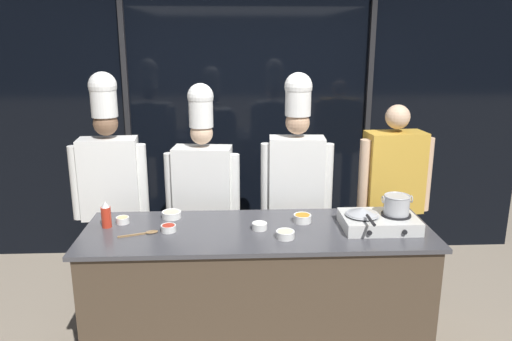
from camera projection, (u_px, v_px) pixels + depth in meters
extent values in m
cube|color=black|center=(249.00, 124.00, 5.00)|extent=(5.60, 0.04, 2.70)
cube|color=#232326|center=(128.00, 126.00, 4.90)|extent=(0.05, 0.05, 2.70)
cube|color=#232326|center=(367.00, 124.00, 5.01)|extent=(0.05, 0.05, 2.70)
cube|color=#4C3D2D|center=(258.00, 292.00, 3.54)|extent=(2.31, 0.75, 0.90)
cube|color=#47474C|center=(258.00, 231.00, 3.42)|extent=(2.39, 0.79, 0.03)
cube|color=silver|center=(379.00, 222.00, 3.43)|extent=(0.51, 0.37, 0.09)
cylinder|color=black|center=(362.00, 215.00, 3.42)|extent=(0.20, 0.20, 0.01)
cylinder|color=black|center=(370.00, 233.00, 3.24)|extent=(0.03, 0.01, 0.03)
cylinder|color=black|center=(396.00, 215.00, 3.43)|extent=(0.20, 0.20, 0.01)
cylinder|color=black|center=(405.00, 232.00, 3.25)|extent=(0.03, 0.01, 0.03)
cylinder|color=#ADAFB5|center=(363.00, 214.00, 3.41)|extent=(0.22, 0.22, 0.01)
cone|color=#ADAFB5|center=(363.00, 211.00, 3.41)|extent=(0.23, 0.23, 0.05)
cylinder|color=black|center=(371.00, 220.00, 3.21)|extent=(0.02, 0.18, 0.02)
cylinder|color=#B7BABF|center=(397.00, 205.00, 3.41)|extent=(0.17, 0.17, 0.13)
torus|color=#B7BABF|center=(397.00, 196.00, 3.39)|extent=(0.18, 0.18, 0.01)
torus|color=#B7BABF|center=(383.00, 199.00, 3.39)|extent=(0.01, 0.05, 0.05)
torus|color=#B7BABF|center=(411.00, 199.00, 3.40)|extent=(0.01, 0.05, 0.05)
cylinder|color=red|center=(106.00, 217.00, 3.44)|extent=(0.07, 0.07, 0.15)
cone|color=white|center=(105.00, 204.00, 3.41)|extent=(0.06, 0.06, 0.04)
cylinder|color=white|center=(172.00, 215.00, 3.63)|extent=(0.14, 0.14, 0.05)
torus|color=white|center=(171.00, 212.00, 3.62)|extent=(0.14, 0.14, 0.01)
cylinder|color=beige|center=(171.00, 213.00, 3.62)|extent=(0.11, 0.11, 0.03)
cylinder|color=white|center=(123.00, 220.00, 3.52)|extent=(0.09, 0.09, 0.04)
torus|color=white|center=(122.00, 217.00, 3.52)|extent=(0.09, 0.09, 0.01)
cylinder|color=#E0C689|center=(123.00, 219.00, 3.52)|extent=(0.08, 0.08, 0.02)
cylinder|color=white|center=(169.00, 228.00, 3.38)|extent=(0.10, 0.10, 0.04)
torus|color=white|center=(168.00, 225.00, 3.37)|extent=(0.10, 0.10, 0.01)
cylinder|color=#B22D1E|center=(168.00, 227.00, 3.37)|extent=(0.08, 0.08, 0.02)
cylinder|color=white|center=(302.00, 219.00, 3.54)|extent=(0.13, 0.13, 0.05)
torus|color=white|center=(302.00, 215.00, 3.54)|extent=(0.13, 0.13, 0.01)
cylinder|color=orange|center=(302.00, 217.00, 3.54)|extent=(0.10, 0.10, 0.03)
cylinder|color=white|center=(260.00, 226.00, 3.42)|extent=(0.10, 0.10, 0.04)
torus|color=white|center=(260.00, 223.00, 3.41)|extent=(0.11, 0.11, 0.01)
cylinder|color=silver|center=(260.00, 224.00, 3.41)|extent=(0.08, 0.08, 0.02)
cylinder|color=white|center=(285.00, 235.00, 3.26)|extent=(0.12, 0.12, 0.05)
torus|color=white|center=(285.00, 231.00, 3.26)|extent=(0.12, 0.12, 0.01)
cylinder|color=beige|center=(285.00, 233.00, 3.26)|extent=(0.10, 0.10, 0.03)
cube|color=olive|center=(132.00, 235.00, 3.30)|extent=(0.18, 0.07, 0.01)
ellipsoid|color=olive|center=(152.00, 232.00, 3.35)|extent=(0.10, 0.08, 0.02)
cylinder|color=#232326|center=(132.00, 260.00, 4.16)|extent=(0.12, 0.12, 0.79)
cylinder|color=#232326|center=(101.00, 262.00, 4.13)|extent=(0.12, 0.12, 0.79)
cube|color=white|center=(110.00, 178.00, 3.96)|extent=(0.47, 0.27, 0.64)
cylinder|color=white|center=(142.00, 181.00, 3.96)|extent=(0.09, 0.09, 0.59)
cylinder|color=white|center=(76.00, 183.00, 3.90)|extent=(0.09, 0.09, 0.59)
sphere|color=brown|center=(106.00, 123.00, 3.84)|extent=(0.19, 0.19, 0.19)
cylinder|color=white|center=(104.00, 101.00, 3.80)|extent=(0.20, 0.20, 0.24)
sphere|color=white|center=(102.00, 86.00, 3.77)|extent=(0.21, 0.21, 0.21)
cylinder|color=#4C4C51|center=(220.00, 261.00, 4.19)|extent=(0.12, 0.12, 0.75)
cylinder|color=#4C4C51|center=(191.00, 261.00, 4.21)|extent=(0.12, 0.12, 0.75)
cube|color=white|center=(203.00, 184.00, 4.02)|extent=(0.48, 0.29, 0.61)
cylinder|color=white|center=(234.00, 188.00, 3.97)|extent=(0.09, 0.09, 0.56)
cylinder|color=white|center=(171.00, 187.00, 4.01)|extent=(0.09, 0.09, 0.56)
sphere|color=beige|center=(202.00, 133.00, 3.91)|extent=(0.18, 0.18, 0.18)
cylinder|color=white|center=(201.00, 112.00, 3.86)|extent=(0.19, 0.19, 0.24)
sphere|color=white|center=(200.00, 96.00, 3.83)|extent=(0.20, 0.20, 0.20)
cylinder|color=#2D3856|center=(309.00, 259.00, 4.18)|extent=(0.11, 0.11, 0.80)
cylinder|color=#2D3856|center=(280.00, 259.00, 4.18)|extent=(0.11, 0.11, 0.80)
cube|color=white|center=(296.00, 177.00, 3.99)|extent=(0.45, 0.25, 0.64)
cylinder|color=white|center=(327.00, 180.00, 3.96)|extent=(0.09, 0.09, 0.59)
cylinder|color=white|center=(266.00, 180.00, 3.97)|extent=(0.09, 0.09, 0.59)
sphere|color=tan|center=(298.00, 122.00, 3.88)|extent=(0.19, 0.19, 0.19)
cylinder|color=white|center=(298.00, 101.00, 3.83)|extent=(0.20, 0.20, 0.22)
sphere|color=white|center=(298.00, 86.00, 3.80)|extent=(0.22, 0.22, 0.22)
cylinder|color=#4C4C51|center=(402.00, 255.00, 4.25)|extent=(0.12, 0.12, 0.81)
cylinder|color=#4C4C51|center=(373.00, 256.00, 4.21)|extent=(0.12, 0.12, 0.81)
cube|color=gold|center=(394.00, 172.00, 4.04)|extent=(0.48, 0.28, 0.66)
cylinder|color=beige|center=(426.00, 174.00, 4.04)|extent=(0.09, 0.09, 0.61)
cylinder|color=beige|center=(364.00, 177.00, 3.97)|extent=(0.09, 0.09, 0.61)
sphere|color=beige|center=(398.00, 117.00, 3.92)|extent=(0.19, 0.19, 0.19)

